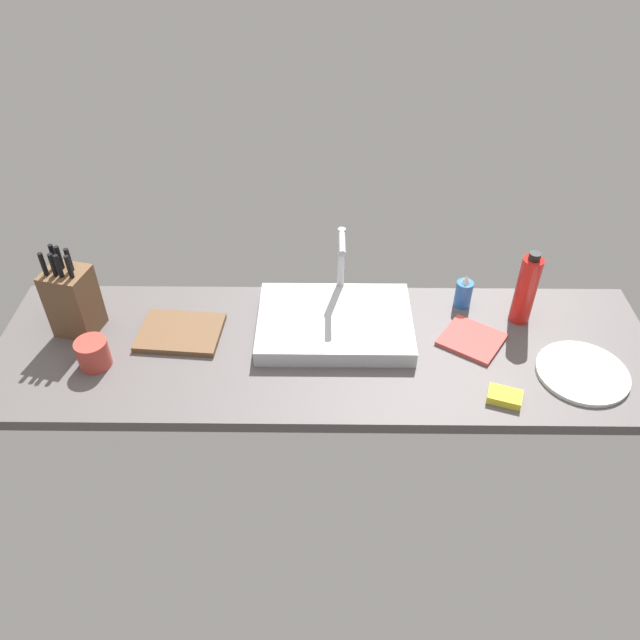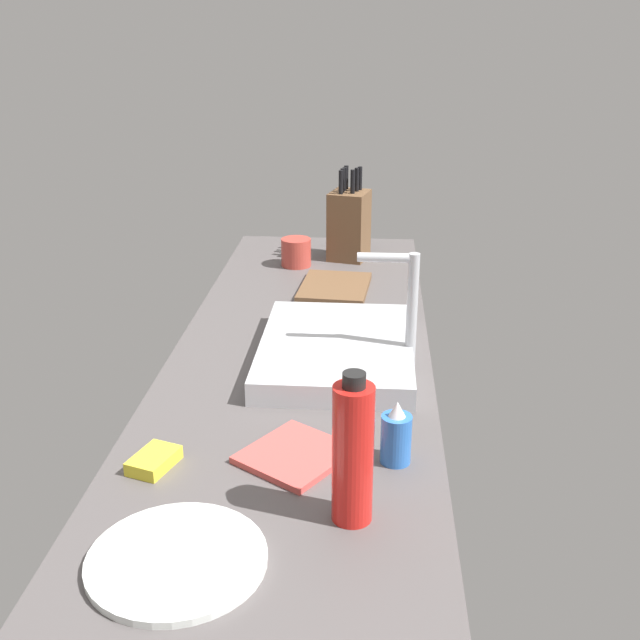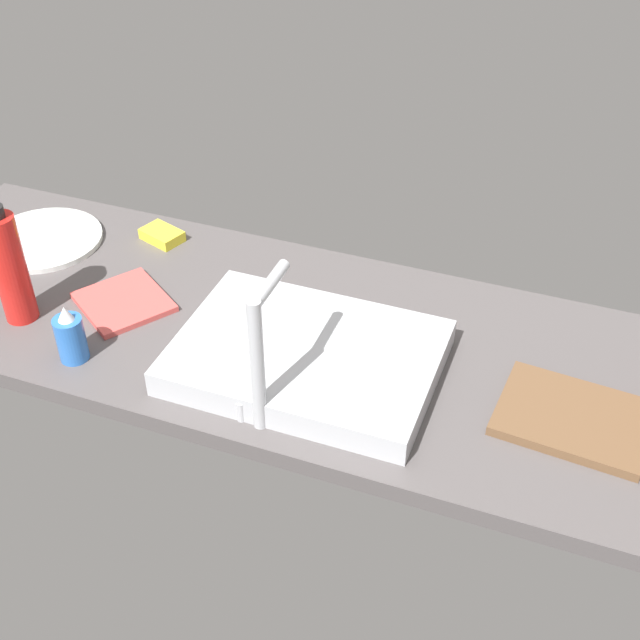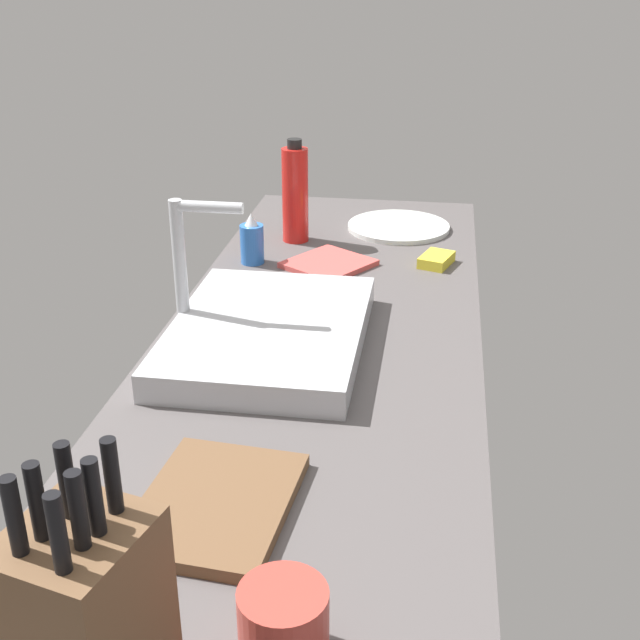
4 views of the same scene
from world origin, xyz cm
name	(u,v)px [view 1 (image 1 of 4)]	position (x,y,z in cm)	size (l,w,h in cm)	color
countertop_slab	(326,352)	(0.00, 0.00, 1.75)	(197.14, 59.32, 3.50)	#514C4C
sink_basin	(336,323)	(3.03, 8.37, 6.04)	(46.76, 33.56, 5.07)	#B7BABF
faucet	(343,261)	(5.15, 23.28, 18.71)	(5.50, 13.18, 25.97)	#B7BABF
knife_block	(74,300)	(-75.07, 8.06, 14.65)	(14.65, 13.77, 28.57)	brown
cutting_board	(182,332)	(-43.94, 5.38, 4.40)	(24.65, 18.53, 1.80)	brown
soap_bottle	(465,293)	(44.15, 20.87, 8.45)	(5.37, 5.37, 11.68)	blue
water_bottle	(528,289)	(60.85, 13.90, 15.14)	(6.31, 6.31, 24.78)	red
dinner_plate	(584,373)	(73.28, -10.45, 4.10)	(25.81, 25.81, 1.20)	silver
dish_towel	(473,339)	(44.33, 3.42, 4.10)	(16.87, 15.82, 1.20)	#CC4C47
coffee_mug	(95,353)	(-66.00, -7.77, 7.77)	(9.18, 9.18, 8.55)	#B23D33
dish_sponge	(506,397)	(48.96, -20.51, 4.70)	(9.00, 6.00, 2.40)	yellow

